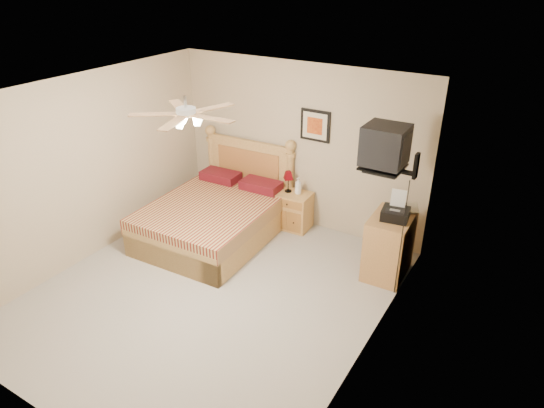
{
  "coord_description": "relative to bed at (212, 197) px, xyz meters",
  "views": [
    {
      "loc": [
        3.21,
        -3.83,
        3.75
      ],
      "look_at": [
        0.35,
        0.9,
        0.95
      ],
      "focal_mm": 32.0,
      "sensor_mm": 36.0,
      "label": 1
    }
  ],
  "objects": [
    {
      "name": "framed_picture",
      "position": [
        1.07,
        1.11,
        0.94
      ],
      "size": [
        0.46,
        0.04,
        0.46
      ],
      "primitive_type": "cube",
      "color": "black",
      "rests_on": "wall_back"
    },
    {
      "name": "wall_left",
      "position": [
        -1.2,
        -1.12,
        0.57
      ],
      "size": [
        0.04,
        4.5,
        2.5
      ],
      "primitive_type": "cube",
      "color": "tan",
      "rests_on": "ground"
    },
    {
      "name": "dresser",
      "position": [
        2.53,
        0.43,
        -0.25
      ],
      "size": [
        0.52,
        0.73,
        0.85
      ],
      "primitive_type": "cube",
      "rotation": [
        0.0,
        0.0,
        0.03
      ],
      "color": "olive",
      "rests_on": "ground"
    },
    {
      "name": "fax_machine",
      "position": [
        2.57,
        0.41,
        0.35
      ],
      "size": [
        0.38,
        0.39,
        0.35
      ],
      "primitive_type": null,
      "rotation": [
        0.0,
        0.0,
        0.15
      ],
      "color": "black",
      "rests_on": "dresser"
    },
    {
      "name": "bed",
      "position": [
        0.0,
        0.0,
        0.0
      ],
      "size": [
        1.66,
        2.14,
        1.35
      ],
      "primitive_type": null,
      "rotation": [
        0.0,
        0.0,
        0.04
      ],
      "color": "#AD7C43",
      "rests_on": "ground"
    },
    {
      "name": "lotion_bottle",
      "position": [
        0.92,
        0.92,
        0.03
      ],
      "size": [
        0.11,
        0.11,
        0.26
      ],
      "primitive_type": "imported",
      "rotation": [
        0.0,
        0.0,
        -0.09
      ],
      "color": "white",
      "rests_on": "nightstand"
    },
    {
      "name": "table_lamp",
      "position": [
        0.76,
        0.91,
        0.07
      ],
      "size": [
        0.19,
        0.19,
        0.33
      ],
      "primitive_type": null,
      "rotation": [
        0.0,
        0.0,
        -0.04
      ],
      "color": "#5F030B",
      "rests_on": "nightstand"
    },
    {
      "name": "wall_front",
      "position": [
        0.8,
        -3.37,
        0.57
      ],
      "size": [
        4.0,
        0.04,
        2.5
      ],
      "primitive_type": "cube",
      "color": "tan",
      "rests_on": "ground"
    },
    {
      "name": "ceiling",
      "position": [
        0.8,
        -1.12,
        1.82
      ],
      "size": [
        4.0,
        4.5,
        0.04
      ],
      "primitive_type": "cube",
      "color": "white",
      "rests_on": "ground"
    },
    {
      "name": "wall_right",
      "position": [
        2.8,
        -1.12,
        0.57
      ],
      "size": [
        0.04,
        4.5,
        2.5
      ],
      "primitive_type": "cube",
      "color": "tan",
      "rests_on": "ground"
    },
    {
      "name": "magazine_lower",
      "position": [
        2.54,
        0.69,
        0.18
      ],
      "size": [
        0.24,
        0.28,
        0.02
      ],
      "primitive_type": "imported",
      "rotation": [
        0.0,
        0.0,
        0.31
      ],
      "color": "beige",
      "rests_on": "dresser"
    },
    {
      "name": "ceiling_fan",
      "position": [
        0.8,
        -1.32,
        1.68
      ],
      "size": [
        1.14,
        1.14,
        0.28
      ],
      "primitive_type": null,
      "color": "silver",
      "rests_on": "ceiling"
    },
    {
      "name": "magazine_upper",
      "position": [
        2.56,
        0.69,
        0.21
      ],
      "size": [
        0.3,
        0.34,
        0.02
      ],
      "primitive_type": "imported",
      "rotation": [
        0.0,
        0.0,
        0.41
      ],
      "color": "gray",
      "rests_on": "magazine_lower"
    },
    {
      "name": "wall_tv",
      "position": [
        2.55,
        0.22,
        1.13
      ],
      "size": [
        0.56,
        0.46,
        0.58
      ],
      "primitive_type": null,
      "color": "black",
      "rests_on": "wall_right"
    },
    {
      "name": "floor",
      "position": [
        0.8,
        -1.12,
        -0.68
      ],
      "size": [
        4.5,
        4.5,
        0.0
      ],
      "primitive_type": "plane",
      "color": "#9C958D",
      "rests_on": "ground"
    },
    {
      "name": "wall_back",
      "position": [
        0.8,
        1.13,
        0.57
      ],
      "size": [
        4.0,
        0.04,
        2.5
      ],
      "primitive_type": "cube",
      "color": "tan",
      "rests_on": "ground"
    },
    {
      "name": "nightstand",
      "position": [
        0.86,
        0.88,
        -0.39
      ],
      "size": [
        0.55,
        0.43,
        0.58
      ],
      "primitive_type": "cube",
      "rotation": [
        0.0,
        0.0,
        0.05
      ],
      "color": "#BA813F",
      "rests_on": "ground"
    }
  ]
}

